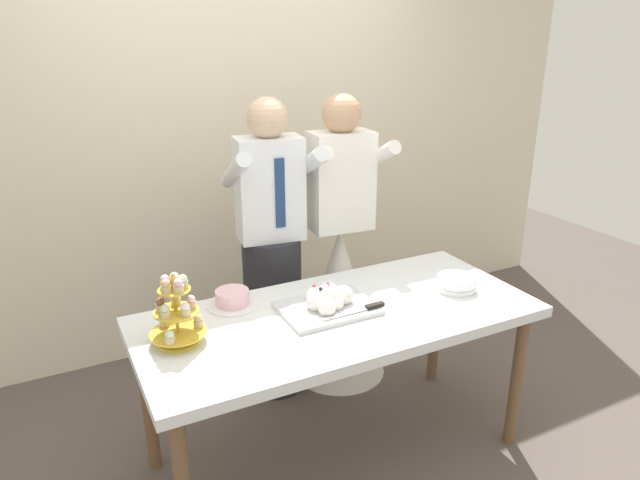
# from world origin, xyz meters

# --- Properties ---
(ground_plane) EXTENTS (8.00, 8.00, 0.00)m
(ground_plane) POSITION_xyz_m (0.00, 0.00, 0.00)
(ground_plane) COLOR #564C47
(rear_wall) EXTENTS (5.20, 0.10, 2.90)m
(rear_wall) POSITION_xyz_m (0.00, 1.43, 1.45)
(rear_wall) COLOR beige
(rear_wall) RESTS_ON ground_plane
(dessert_table) EXTENTS (1.80, 0.80, 0.78)m
(dessert_table) POSITION_xyz_m (0.00, 0.00, 0.70)
(dessert_table) COLOR silver
(dessert_table) RESTS_ON ground_plane
(cupcake_stand) EXTENTS (0.23, 0.23, 0.31)m
(cupcake_stand) POSITION_xyz_m (-0.71, 0.06, 0.91)
(cupcake_stand) COLOR gold
(cupcake_stand) RESTS_ON dessert_table
(main_cake_tray) EXTENTS (0.44, 0.31, 0.13)m
(main_cake_tray) POSITION_xyz_m (-0.03, 0.04, 0.82)
(main_cake_tray) COLOR silver
(main_cake_tray) RESTS_ON dessert_table
(plate_stack) EXTENTS (0.19, 0.20, 0.07)m
(plate_stack) POSITION_xyz_m (0.63, -0.05, 0.81)
(plate_stack) COLOR white
(plate_stack) RESTS_ON dessert_table
(round_cake) EXTENTS (0.24, 0.24, 0.08)m
(round_cake) POSITION_xyz_m (-0.40, 0.28, 0.81)
(round_cake) COLOR white
(round_cake) RESTS_ON dessert_table
(person_groom) EXTENTS (0.52, 0.54, 1.66)m
(person_groom) POSITION_xyz_m (-0.04, 0.68, 0.75)
(person_groom) COLOR #232328
(person_groom) RESTS_ON ground_plane
(person_bride) EXTENTS (0.56, 0.56, 1.66)m
(person_bride) POSITION_xyz_m (0.36, 0.65, 0.58)
(person_bride) COLOR white
(person_bride) RESTS_ON ground_plane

